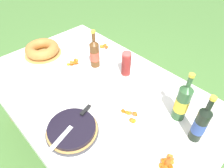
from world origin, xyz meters
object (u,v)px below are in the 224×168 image
juice_bottle_red (201,124)px  snack_plate_near (166,164)px  snack_plate_left (103,47)px  snack_plate_far (129,117)px  berry_tart (72,130)px  serving_knife (74,123)px  snack_plate_right (74,63)px  cider_bottle_green (182,102)px  bundt_cake (42,49)px  cup_stack (126,64)px  cider_bottle_amber (95,53)px

juice_bottle_red → snack_plate_near: size_ratio=1.73×
juice_bottle_red → snack_plate_left: (-1.09, 0.26, -0.12)m
snack_plate_far → juice_bottle_red: bearing=25.4°
berry_tart → serving_knife: size_ratio=0.86×
serving_knife → snack_plate_right: serving_knife is taller
juice_bottle_red → cider_bottle_green: bearing=157.0°
bundt_cake → snack_plate_near: 1.38m
berry_tart → cup_stack: 0.66m
juice_bottle_red → snack_plate_right: 1.08m
snack_plate_left → snack_plate_far: bearing=-30.9°
cup_stack → cider_bottle_green: (0.53, -0.07, 0.04)m
cider_bottle_green → snack_plate_right: bearing=-170.4°
bundt_cake → snack_plate_left: size_ratio=1.54×
cup_stack → juice_bottle_red: (0.68, -0.13, 0.03)m
bundt_cake → snack_plate_near: (1.38, -0.06, -0.03)m
berry_tart → bundt_cake: (-0.88, 0.30, 0.02)m
serving_knife → snack_plate_near: serving_knife is taller
berry_tart → bundt_cake: size_ratio=0.97×
serving_knife → snack_plate_near: bearing=96.4°
cider_bottle_amber → snack_plate_right: 0.21m
cider_bottle_amber → bundt_cake: bearing=-153.2°
serving_knife → snack_plate_far: size_ratio=1.78×
cup_stack → juice_bottle_red: juice_bottle_red is taller
berry_tart → bundt_cake: 0.93m
cider_bottle_green → snack_plate_far: cider_bottle_green is taller
cup_stack → snack_plate_far: bearing=-44.2°
berry_tart → snack_plate_far: berry_tart is taller
juice_bottle_red → snack_plate_far: size_ratio=1.67×
cider_bottle_amber → snack_plate_near: size_ratio=1.62×
bundt_cake → snack_plate_far: bundt_cake is taller
snack_plate_left → snack_plate_far: size_ratio=1.03×
serving_knife → bundt_cake: (-0.87, 0.27, -0.02)m
cider_bottle_green → snack_plate_left: cider_bottle_green is taller
snack_plate_near → cup_stack: bearing=149.1°
serving_knife → snack_plate_left: 0.92m
snack_plate_right → snack_plate_far: bearing=-6.8°
serving_knife → juice_bottle_red: bearing=115.8°
cider_bottle_green → juice_bottle_red: bearing=-23.0°
cup_stack → snack_plate_right: 0.46m
berry_tart → snack_plate_left: (-0.57, 0.76, -0.02)m
cup_stack → snack_plate_near: (0.66, -0.40, -0.09)m
cup_stack → cider_bottle_green: 0.53m
cider_bottle_green → serving_knife: bearing=-125.2°
snack_plate_far → serving_knife: bearing=-119.3°
berry_tart → cider_bottle_amber: 0.68m
cup_stack → cider_bottle_green: bearing=-7.5°
snack_plate_left → juice_bottle_red: bearing=-13.4°
serving_knife → cider_bottle_green: size_ratio=1.03×
berry_tart → cup_stack: (-0.16, 0.63, 0.07)m
snack_plate_right → snack_plate_far: size_ratio=0.92×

